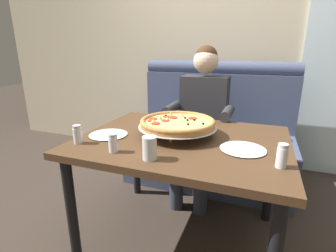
{
  "coord_description": "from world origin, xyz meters",
  "views": [
    {
      "loc": [
        0.42,
        -1.39,
        1.24
      ],
      "look_at": [
        -0.08,
        -0.04,
        0.8
      ],
      "focal_mm": 27.06,
      "sensor_mm": 36.0,
      "label": 1
    }
  ],
  "objects": [
    {
      "name": "booth_bench",
      "position": [
        0.0,
        0.95,
        0.4
      ],
      "size": [
        1.51,
        0.78,
        1.13
      ],
      "color": "#424C6B",
      "rests_on": "ground_plane"
    },
    {
      "name": "ground_plane",
      "position": [
        0.0,
        0.0,
        0.0
      ],
      "size": [
        16.0,
        16.0,
        0.0
      ],
      "primitive_type": "plane",
      "color": "#382D26"
    },
    {
      "name": "pizza",
      "position": [
        -0.05,
        0.03,
        0.8
      ],
      "size": [
        0.48,
        0.48,
        0.11
      ],
      "color": "silver",
      "rests_on": "dining_table"
    },
    {
      "name": "shaker_oregano",
      "position": [
        0.54,
        -0.22,
        0.77
      ],
      "size": [
        0.05,
        0.05,
        0.11
      ],
      "color": "white",
      "rests_on": "dining_table"
    },
    {
      "name": "shaker_pepper_flakes",
      "position": [
        -0.28,
        -0.33,
        0.77
      ],
      "size": [
        0.05,
        0.05,
        0.1
      ],
      "color": "white",
      "rests_on": "dining_table"
    },
    {
      "name": "diner_main",
      "position": [
        -0.04,
        0.68,
        0.71
      ],
      "size": [
        0.54,
        0.64,
        1.27
      ],
      "color": "#2D3342",
      "rests_on": "ground_plane"
    },
    {
      "name": "back_wall_with_window",
      "position": [
        0.0,
        1.52,
        1.4
      ],
      "size": [
        6.0,
        0.12,
        2.8
      ],
      "primitive_type": "cube",
      "color": "beige",
      "rests_on": "ground_plane"
    },
    {
      "name": "shaker_parmesan",
      "position": [
        -0.54,
        -0.29,
        0.77
      ],
      "size": [
        0.05,
        0.05,
        0.11
      ],
      "color": "white",
      "rests_on": "dining_table"
    },
    {
      "name": "plate_near_right",
      "position": [
        -0.45,
        -0.11,
        0.73
      ],
      "size": [
        0.24,
        0.24,
        0.02
      ],
      "color": "white",
      "rests_on": "dining_table"
    },
    {
      "name": "dining_table",
      "position": [
        0.0,
        0.0,
        0.64
      ],
      "size": [
        1.23,
        0.95,
        0.72
      ],
      "color": "#4C331E",
      "rests_on": "ground_plane"
    },
    {
      "name": "patio_chair",
      "position": [
        1.06,
        2.19,
        0.52
      ],
      "size": [
        0.4,
        0.4,
        0.86
      ],
      "color": "black",
      "rests_on": "ground_plane"
    },
    {
      "name": "drinking_glass",
      "position": [
        -0.06,
        -0.35,
        0.78
      ],
      "size": [
        0.07,
        0.07,
        0.12
      ],
      "color": "silver",
      "rests_on": "dining_table"
    },
    {
      "name": "plate_near_left",
      "position": [
        0.36,
        -0.07,
        0.73
      ],
      "size": [
        0.25,
        0.25,
        0.02
      ],
      "color": "white",
      "rests_on": "dining_table"
    }
  ]
}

